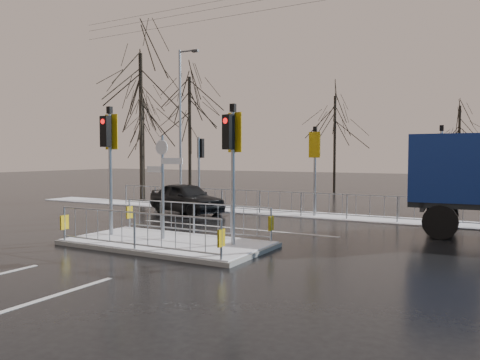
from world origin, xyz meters
The scene contains 13 objects.
ground centered at (0.00, 0.00, 0.00)m, with size 120.00×120.00×0.00m, color black.
snow_verge centered at (0.00, 8.60, 0.02)m, with size 30.00×2.00×0.04m, color white.
lane_markings centered at (0.00, -0.33, 0.00)m, with size 8.00×11.38×0.01m.
traffic_island centered at (-0.01, 0.01, 0.39)m, with size 6.00×3.04×4.15m.
far_kerb_fixtures centered at (0.29, 8.09, 1.02)m, with size 18.00×0.65×3.83m.
car_far_lane centered at (-4.06, 6.61, 0.70)m, with size 1.64×4.08×1.39m, color black.
flatbed_truck centered at (7.89, 6.25, 1.76)m, with size 7.32×3.13×3.31m.
tree_near_a centered at (-10.50, 11.00, 6.11)m, with size 4.75×4.75×8.97m.
tree_near_b centered at (-8.00, 12.50, 5.15)m, with size 4.00×4.00×7.55m.
tree_near_c centered at (-12.50, 13.50, 4.50)m, with size 3.50×3.50×6.61m.
tree_far_a centered at (-2.00, 22.00, 4.82)m, with size 3.75×3.75×7.08m.
tree_far_b centered at (6.00, 24.00, 4.18)m, with size 3.25×3.25×6.14m.
street_lamp_left centered at (-6.43, 9.50, 4.49)m, with size 1.25×0.18×8.20m.
Camera 1 is at (8.45, -10.78, 2.63)m, focal length 35.00 mm.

